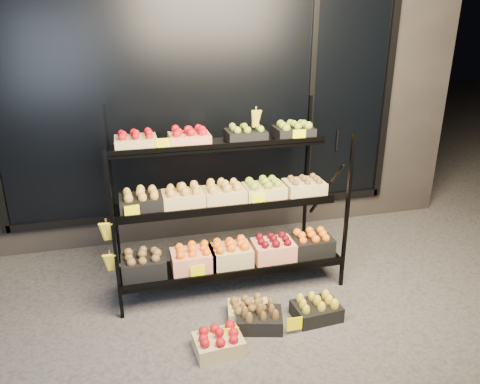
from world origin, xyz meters
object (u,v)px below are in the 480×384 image
object	(u,v)px
floor_crate_midleft	(259,317)
floor_crate_midright	(248,309)
display_rack	(225,204)
floor_crate_left	(218,341)

from	to	relation	value
floor_crate_midleft	floor_crate_midright	world-z (taller)	floor_crate_midleft
display_rack	floor_crate_midright	distance (m)	0.99
floor_crate_left	floor_crate_midright	distance (m)	0.48
display_rack	floor_crate_midright	world-z (taller)	display_rack
display_rack	floor_crate_midleft	size ratio (longest dim) A/B	4.96
floor_crate_left	floor_crate_midright	world-z (taller)	floor_crate_left
floor_crate_left	floor_crate_midright	xyz separation A→B (m)	(0.34, 0.34, -0.00)
floor_crate_midright	floor_crate_midleft	bearing A→B (deg)	-57.73
floor_crate_midright	floor_crate_left	bearing A→B (deg)	-123.58
floor_crate_left	floor_crate_midleft	world-z (taller)	floor_crate_midleft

